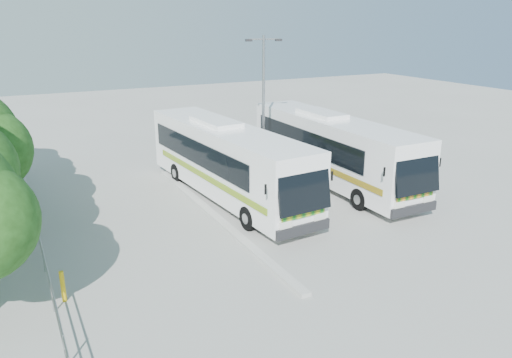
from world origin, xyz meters
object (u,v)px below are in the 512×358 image
bollard (63,286)px  coach_adjacent (332,148)px  lamppost (263,104)px  coach_main (227,160)px

bollard → coach_adjacent: bearing=22.8°
coach_adjacent → lamppost: bearing=152.3°
coach_main → coach_adjacent: bearing=-8.1°
coach_adjacent → bollard: coach_adjacent is taller
coach_adjacent → lamppost: size_ratio=1.65×
coach_main → coach_adjacent: size_ratio=1.02×
lamppost → coach_adjacent: bearing=-14.6°
coach_main → bollard: bearing=-147.1°
coach_main → bollard: coach_main is taller
lamppost → bollard: 15.04m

